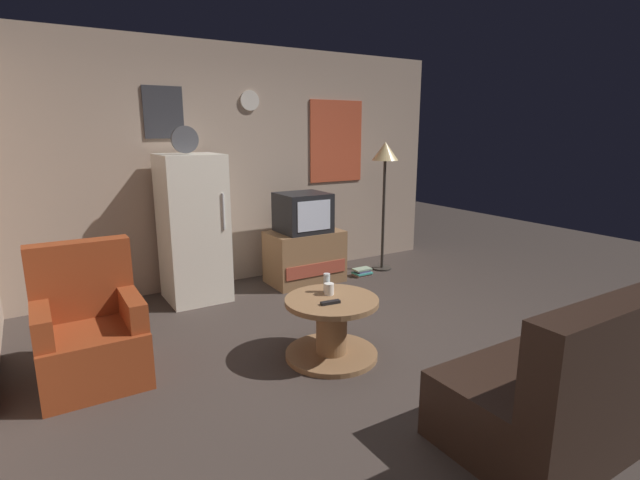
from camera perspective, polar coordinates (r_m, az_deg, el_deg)
ground_plane at (r=3.87m, az=6.45°, el=-13.62°), size 12.00×12.00×0.00m
wall_with_art at (r=5.60m, az=-8.84°, el=8.78°), size 5.20×0.12×2.65m
fridge at (r=5.02m, az=-14.96°, el=1.40°), size 0.60×0.62×1.77m
tv_stand at (r=5.51m, az=-1.84°, el=-2.00°), size 0.84×0.53×0.60m
crt_tv at (r=5.39m, az=-2.07°, el=3.32°), size 0.54×0.51×0.44m
standing_lamp at (r=5.90m, az=7.79°, el=9.32°), size 0.32×0.32×1.59m
coffee_table at (r=3.74m, az=1.39°, el=-10.47°), size 0.72×0.72×0.48m
wine_glass at (r=3.77m, az=0.82°, el=-5.13°), size 0.05×0.05×0.15m
mug_ceramic_white at (r=3.72m, az=1.09°, el=-5.88°), size 0.08×0.08×0.09m
remote_control at (r=3.54m, az=1.25°, el=-7.48°), size 0.15×0.06×0.02m
armchair at (r=3.77m, az=-25.85°, el=-10.00°), size 0.68×0.68×0.96m
couch at (r=3.26m, az=29.26°, el=-14.49°), size 1.70×0.80×0.92m
book_stack at (r=5.82m, az=5.06°, el=-3.85°), size 0.22×0.16×0.09m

